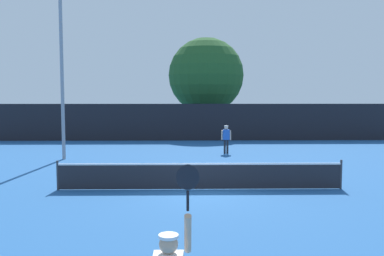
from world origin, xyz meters
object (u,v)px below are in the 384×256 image
(large_tree, at_px, (206,75))
(parked_car_mid, at_px, (263,125))
(light_pole, at_px, (62,56))
(player_receiving, at_px, (226,136))
(parked_car_far, at_px, (301,124))
(parked_car_near, at_px, (215,124))
(tennis_ball, at_px, (197,174))

(large_tree, relative_size, parked_car_mid, 1.89)
(light_pole, distance_m, large_tree, 16.17)
(player_receiving, xyz_separation_m, large_tree, (-0.57, 11.95, 4.06))
(light_pole, bearing_deg, player_receiving, 12.35)
(large_tree, xyz_separation_m, parked_car_mid, (5.01, 0.04, -4.27))
(player_receiving, relative_size, parked_car_mid, 0.37)
(parked_car_far, bearing_deg, parked_car_near, -174.48)
(player_receiving, xyz_separation_m, parked_car_far, (8.14, 13.40, -0.22))
(large_tree, bearing_deg, tennis_ball, -94.14)
(parked_car_near, height_order, parked_car_mid, same)
(parked_car_far, bearing_deg, light_pole, -132.73)
(light_pole, relative_size, parked_car_mid, 2.21)
(parked_car_mid, bearing_deg, large_tree, 173.73)
(tennis_ball, xyz_separation_m, parked_car_mid, (6.35, 18.48, 0.74))
(parked_car_mid, relative_size, parked_car_far, 1.01)
(tennis_ball, xyz_separation_m, large_tree, (1.34, 18.45, 5.02))
(parked_car_mid, distance_m, parked_car_far, 3.95)
(player_receiving, relative_size, light_pole, 0.17)
(parked_car_near, bearing_deg, large_tree, -130.82)
(parked_car_near, xyz_separation_m, parked_car_mid, (4.10, -1.36, 0.00))
(large_tree, distance_m, parked_car_near, 4.59)
(light_pole, bearing_deg, parked_car_far, 42.10)
(tennis_ball, distance_m, parked_car_mid, 19.56)
(player_receiving, distance_m, parked_car_near, 13.36)
(light_pole, distance_m, parked_car_mid, 19.80)
(large_tree, relative_size, parked_car_far, 1.90)
(parked_car_mid, xyz_separation_m, parked_car_far, (3.69, 1.41, 0.00))
(large_tree, bearing_deg, parked_car_near, 56.81)
(parked_car_near, height_order, parked_car_far, same)
(light_pole, bearing_deg, tennis_ball, -33.33)
(player_receiving, distance_m, parked_car_mid, 12.79)
(player_receiving, bearing_deg, light_pole, 12.35)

